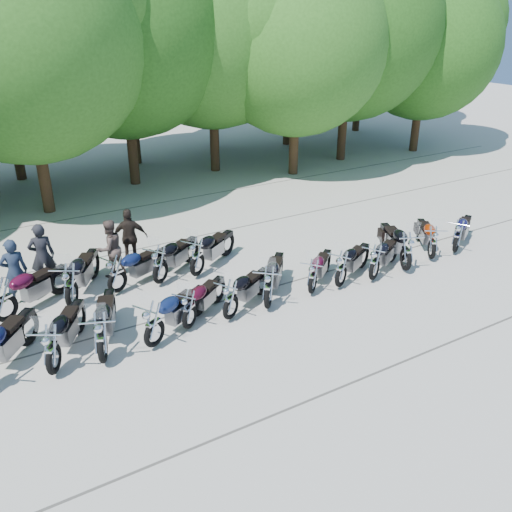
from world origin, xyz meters
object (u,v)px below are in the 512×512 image
motorcycle_4 (189,308)px  motorcycle_6 (268,286)px  motorcycle_2 (101,336)px  motorcycle_12 (458,235)px  motorcycle_11 (433,242)px  rider_2 (130,237)px  motorcycle_14 (70,285)px  motorcycle_9 (375,262)px  motorcycle_3 (154,323)px  motorcycle_7 (313,276)px  motorcycle_5 (231,299)px  motorcycle_10 (407,250)px  motorcycle_15 (116,273)px  motorcycle_8 (341,268)px  motorcycle_13 (4,299)px  motorcycle_17 (197,256)px  rider_3 (42,256)px  rider_0 (15,272)px  motorcycle_1 (52,348)px  motorcycle_16 (160,264)px  rider_1 (110,248)px

motorcycle_4 → motorcycle_6: 2.18m
motorcycle_2 → motorcycle_12: motorcycle_2 is taller
motorcycle_11 → rider_2: bearing=5.2°
motorcycle_11 → motorcycle_14: (-10.37, 2.60, 0.10)m
motorcycle_9 → motorcycle_14: bearing=43.0°
motorcycle_3 → motorcycle_7: 4.66m
motorcycle_3 → motorcycle_9: motorcycle_3 is taller
motorcycle_5 → motorcycle_7: size_ratio=1.08×
motorcycle_9 → motorcycle_14: (-7.85, 2.79, 0.09)m
motorcycle_10 → motorcycle_4: bearing=20.7°
motorcycle_12 → motorcycle_15: motorcycle_15 is taller
motorcycle_8 → motorcycle_15: size_ratio=0.98×
motorcycle_4 → motorcycle_13: 4.60m
motorcycle_17 → rider_3: bearing=33.8°
motorcycle_7 → motorcycle_9: 2.01m
motorcycle_15 → rider_2: rider_2 is taller
motorcycle_5 → rider_0: 5.76m
motorcycle_12 → motorcycle_17: (-7.83, 2.68, 0.05)m
rider_0 → rider_3: bearing=-139.9°
motorcycle_5 → motorcycle_6: (1.10, -0.01, 0.05)m
motorcycle_15 → rider_3: bearing=23.7°
motorcycle_8 → motorcycle_9: bearing=-125.0°
motorcycle_9 → motorcycle_15: motorcycle_15 is taller
motorcycle_4 → motorcycle_15: (-0.95, 2.66, 0.05)m
motorcycle_1 → motorcycle_14: motorcycle_14 is taller
motorcycle_12 → rider_0: size_ratio=1.23×
motorcycle_6 → rider_2: bearing=-23.0°
motorcycle_8 → motorcycle_12: 4.66m
motorcycle_2 → motorcycle_6: 4.39m
motorcycle_3 → rider_0: size_ratio=1.28×
motorcycle_1 → rider_2: bearing=-94.8°
motorcycle_7 → motorcycle_1: bearing=52.4°
motorcycle_9 → motorcycle_16: 6.10m
motorcycle_8 → motorcycle_17: bearing=22.8°
motorcycle_5 → motorcycle_8: (3.47, -0.04, 0.00)m
motorcycle_13 → motorcycle_1: bearing=160.4°
motorcycle_6 → motorcycle_7: 1.47m
motorcycle_13 → rider_0: rider_0 is taller
motorcycle_13 → rider_0: bearing=-56.1°
motorcycle_10 → motorcycle_12: (2.34, 0.12, -0.06)m
motorcycle_10 → motorcycle_2: bearing=23.3°
motorcycle_3 → motorcycle_5: (2.09, 0.19, -0.04)m
motorcycle_3 → motorcycle_14: 3.04m
rider_2 → rider_0: bearing=34.2°
motorcycle_7 → motorcycle_17: bearing=3.1°
motorcycle_16 → motorcycle_10: bearing=-149.4°
motorcycle_4 → rider_1: size_ratio=1.22×
motorcycle_14 → motorcycle_16: (2.48, 0.11, -0.05)m
motorcycle_15 → rider_1: 1.27m
motorcycle_6 → motorcycle_12: motorcycle_6 is taller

